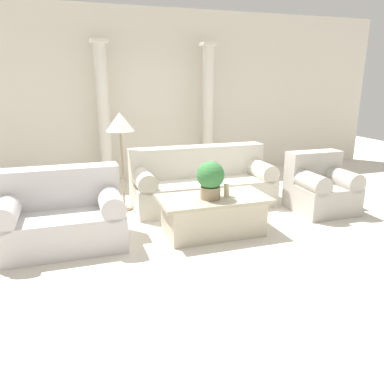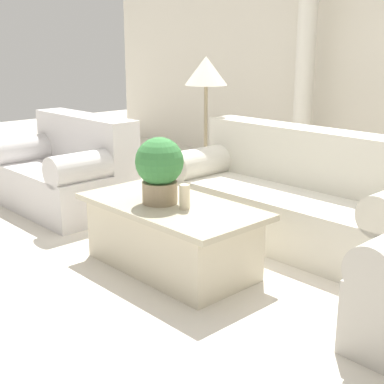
{
  "view_description": "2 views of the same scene",
  "coord_description": "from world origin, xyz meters",
  "px_view_note": "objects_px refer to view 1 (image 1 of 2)",
  "views": [
    {
      "loc": [
        -1.63,
        -4.58,
        1.88
      ],
      "look_at": [
        -0.22,
        -0.23,
        0.51
      ],
      "focal_mm": 35.0,
      "sensor_mm": 36.0,
      "label": 1
    },
    {
      "loc": [
        2.72,
        -2.78,
        1.57
      ],
      "look_at": [
        -0.14,
        -0.11,
        0.48
      ],
      "focal_mm": 50.0,
      "sensor_mm": 36.0,
      "label": 2
    }
  ],
  "objects_px": {
    "loveseat": "(62,215)",
    "floor_lamp": "(120,126)",
    "coffee_table": "(213,215)",
    "potted_plant": "(210,179)",
    "sofa_long": "(202,183)",
    "armchair": "(320,186)"
  },
  "relations": [
    {
      "from": "loveseat",
      "to": "floor_lamp",
      "type": "height_order",
      "value": "floor_lamp"
    },
    {
      "from": "coffee_table",
      "to": "potted_plant",
      "type": "height_order",
      "value": "potted_plant"
    },
    {
      "from": "sofa_long",
      "to": "coffee_table",
      "type": "distance_m",
      "value": 1.18
    },
    {
      "from": "sofa_long",
      "to": "armchair",
      "type": "distance_m",
      "value": 1.77
    },
    {
      "from": "sofa_long",
      "to": "floor_lamp",
      "type": "relative_size",
      "value": 1.49
    },
    {
      "from": "sofa_long",
      "to": "loveseat",
      "type": "bearing_deg",
      "value": -156.28
    },
    {
      "from": "floor_lamp",
      "to": "coffee_table",
      "type": "bearing_deg",
      "value": -53.38
    },
    {
      "from": "sofa_long",
      "to": "armchair",
      "type": "relative_size",
      "value": 2.51
    },
    {
      "from": "coffee_table",
      "to": "floor_lamp",
      "type": "distance_m",
      "value": 1.87
    },
    {
      "from": "potted_plant",
      "to": "loveseat",
      "type": "bearing_deg",
      "value": 170.72
    },
    {
      "from": "potted_plant",
      "to": "floor_lamp",
      "type": "bearing_deg",
      "value": 123.95
    },
    {
      "from": "loveseat",
      "to": "potted_plant",
      "type": "bearing_deg",
      "value": -9.28
    },
    {
      "from": "sofa_long",
      "to": "loveseat",
      "type": "height_order",
      "value": "same"
    },
    {
      "from": "sofa_long",
      "to": "floor_lamp",
      "type": "height_order",
      "value": "floor_lamp"
    },
    {
      "from": "loveseat",
      "to": "floor_lamp",
      "type": "relative_size",
      "value": 0.96
    },
    {
      "from": "floor_lamp",
      "to": "armchair",
      "type": "height_order",
      "value": "floor_lamp"
    },
    {
      "from": "coffee_table",
      "to": "floor_lamp",
      "type": "xyz_separation_m",
      "value": [
        -0.94,
        1.27,
        1.01
      ]
    },
    {
      "from": "floor_lamp",
      "to": "armchair",
      "type": "xyz_separation_m",
      "value": [
        2.79,
        -0.91,
        -0.89
      ]
    },
    {
      "from": "loveseat",
      "to": "armchair",
      "type": "distance_m",
      "value": 3.65
    },
    {
      "from": "coffee_table",
      "to": "potted_plant",
      "type": "bearing_deg",
      "value": -141.43
    },
    {
      "from": "potted_plant",
      "to": "sofa_long",
      "type": "bearing_deg",
      "value": 75.33
    },
    {
      "from": "potted_plant",
      "to": "armchair",
      "type": "bearing_deg",
      "value": 11.98
    }
  ]
}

